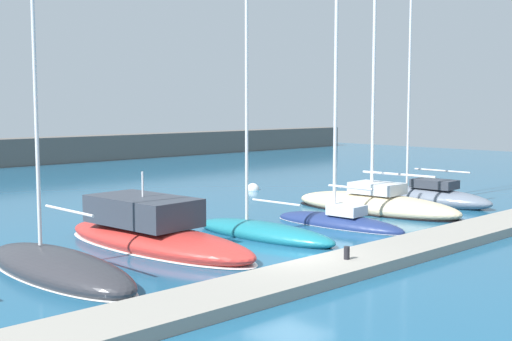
% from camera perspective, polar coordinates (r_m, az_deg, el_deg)
% --- Properties ---
extents(ground_plane, '(120.00, 120.00, 0.00)m').
position_cam_1_polar(ground_plane, '(23.51, 2.89, -8.07)').
color(ground_plane, '#1E567A').
extents(dock_pier, '(36.48, 2.36, 0.38)m').
position_cam_1_polar(dock_pier, '(22.29, 6.34, -8.36)').
color(dock_pier, gray).
rests_on(dock_pier, ground_plane).
extents(sailboat_charcoal_third, '(2.67, 8.37, 18.01)m').
position_cam_1_polar(sailboat_charcoal_third, '(22.96, -16.55, -7.90)').
color(sailboat_charcoal_third, '#2D2D33').
rests_on(sailboat_charcoal_third, ground_plane).
extents(motorboat_red_fourth, '(3.89, 10.49, 3.26)m').
position_cam_1_polar(motorboat_red_fourth, '(26.60, -8.84, -5.30)').
color(motorboat_red_fourth, '#B72D28').
rests_on(motorboat_red_fourth, ground_plane).
extents(sailboat_teal_fifth, '(2.50, 7.44, 13.68)m').
position_cam_1_polar(sailboat_teal_fifth, '(28.23, 0.60, -5.09)').
color(sailboat_teal_fifth, '#19707F').
rests_on(sailboat_teal_fifth, ground_plane).
extents(sailboat_navy_sixth, '(2.33, 7.01, 14.63)m').
position_cam_1_polar(sailboat_navy_sixth, '(31.04, 7.08, -4.11)').
color(sailboat_navy_sixth, navy).
rests_on(sailboat_navy_sixth, ground_plane).
extents(sailboat_sand_seventh, '(3.79, 9.88, 18.16)m').
position_cam_1_polar(sailboat_sand_seventh, '(35.58, 10.16, -2.78)').
color(sailboat_sand_seventh, beige).
rests_on(sailboat_sand_seventh, ground_plane).
extents(sailboat_slate_eighth, '(2.60, 8.08, 14.33)m').
position_cam_1_polar(sailboat_slate_eighth, '(38.84, 14.21, -2.06)').
color(sailboat_slate_eighth, slate).
rests_on(sailboat_slate_eighth, ground_plane).
extents(mooring_buoy_white, '(0.88, 0.88, 0.88)m').
position_cam_1_polar(mooring_buoy_white, '(43.82, -0.27, -1.66)').
color(mooring_buoy_white, white).
rests_on(mooring_buoy_white, ground_plane).
extents(dock_bollard, '(0.20, 0.20, 0.44)m').
position_cam_1_polar(dock_bollard, '(22.84, 7.75, -6.98)').
color(dock_bollard, black).
rests_on(dock_bollard, dock_pier).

